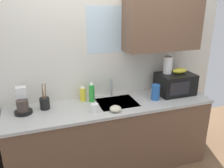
{
  "coord_description": "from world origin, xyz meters",
  "views": [
    {
      "loc": [
        -0.8,
        -2.34,
        2.04
      ],
      "look_at": [
        0.0,
        0.0,
        1.15
      ],
      "focal_mm": 36.77,
      "sensor_mm": 36.0,
      "label": 1
    }
  ],
  "objects_px": {
    "microwave": "(175,84)",
    "cereal_canister": "(156,92)",
    "dish_soap_bottle_yellow": "(83,94)",
    "dish_soap_bottle_green": "(92,92)",
    "mug_white": "(95,108)",
    "coffee_maker": "(23,103)",
    "small_bowl": "(116,109)",
    "paper_towel_roll": "(168,65)",
    "banana_bunch": "(180,71)",
    "utensil_crock": "(45,103)"
  },
  "relations": [
    {
      "from": "dish_soap_bottle_yellow",
      "to": "mug_white",
      "type": "height_order",
      "value": "dish_soap_bottle_yellow"
    },
    {
      "from": "coffee_maker",
      "to": "mug_white",
      "type": "xyz_separation_m",
      "value": [
        0.74,
        -0.25,
        -0.06
      ]
    },
    {
      "from": "paper_towel_roll",
      "to": "coffee_maker",
      "type": "relative_size",
      "value": 0.79
    },
    {
      "from": "banana_bunch",
      "to": "dish_soap_bottle_yellow",
      "type": "height_order",
      "value": "banana_bunch"
    },
    {
      "from": "paper_towel_roll",
      "to": "coffee_maker",
      "type": "height_order",
      "value": "paper_towel_roll"
    },
    {
      "from": "dish_soap_bottle_green",
      "to": "cereal_canister",
      "type": "height_order",
      "value": "dish_soap_bottle_green"
    },
    {
      "from": "microwave",
      "to": "dish_soap_bottle_yellow",
      "type": "bearing_deg",
      "value": 172.57
    },
    {
      "from": "dish_soap_bottle_yellow",
      "to": "small_bowl",
      "type": "height_order",
      "value": "dish_soap_bottle_yellow"
    },
    {
      "from": "dish_soap_bottle_green",
      "to": "cereal_canister",
      "type": "distance_m",
      "value": 0.78
    },
    {
      "from": "paper_towel_roll",
      "to": "mug_white",
      "type": "distance_m",
      "value": 1.11
    },
    {
      "from": "paper_towel_roll",
      "to": "coffee_maker",
      "type": "distance_m",
      "value": 1.8
    },
    {
      "from": "banana_bunch",
      "to": "mug_white",
      "type": "relative_size",
      "value": 2.11
    },
    {
      "from": "coffee_maker",
      "to": "utensil_crock",
      "type": "height_order",
      "value": "utensil_crock"
    },
    {
      "from": "dish_soap_bottle_green",
      "to": "utensil_crock",
      "type": "height_order",
      "value": "utensil_crock"
    },
    {
      "from": "dish_soap_bottle_yellow",
      "to": "utensil_crock",
      "type": "xyz_separation_m",
      "value": [
        -0.45,
        -0.08,
        -0.02
      ]
    },
    {
      "from": "microwave",
      "to": "cereal_canister",
      "type": "bearing_deg",
      "value": -163.83
    },
    {
      "from": "utensil_crock",
      "to": "microwave",
      "type": "bearing_deg",
      "value": -2.49
    },
    {
      "from": "dish_soap_bottle_green",
      "to": "small_bowl",
      "type": "relative_size",
      "value": 1.95
    },
    {
      "from": "banana_bunch",
      "to": "mug_white",
      "type": "bearing_deg",
      "value": -170.89
    },
    {
      "from": "mug_white",
      "to": "cereal_canister",
      "type": "bearing_deg",
      "value": 6.46
    },
    {
      "from": "dish_soap_bottle_yellow",
      "to": "mug_white",
      "type": "relative_size",
      "value": 2.11
    },
    {
      "from": "dish_soap_bottle_green",
      "to": "mug_white",
      "type": "relative_size",
      "value": 2.66
    },
    {
      "from": "paper_towel_roll",
      "to": "dish_soap_bottle_green",
      "type": "xyz_separation_m",
      "value": [
        -0.99,
        0.05,
        -0.26
      ]
    },
    {
      "from": "utensil_crock",
      "to": "banana_bunch",
      "type": "bearing_deg",
      "value": -2.36
    },
    {
      "from": "cereal_canister",
      "to": "coffee_maker",
      "type": "bearing_deg",
      "value": 174.11
    },
    {
      "from": "mug_white",
      "to": "small_bowl",
      "type": "bearing_deg",
      "value": -15.26
    },
    {
      "from": "small_bowl",
      "to": "dish_soap_bottle_green",
      "type": "bearing_deg",
      "value": 117.48
    },
    {
      "from": "small_bowl",
      "to": "banana_bunch",
      "type": "bearing_deg",
      "value": 14.53
    },
    {
      "from": "dish_soap_bottle_yellow",
      "to": "microwave",
      "type": "bearing_deg",
      "value": -7.43
    },
    {
      "from": "utensil_crock",
      "to": "small_bowl",
      "type": "height_order",
      "value": "utensil_crock"
    },
    {
      "from": "microwave",
      "to": "cereal_canister",
      "type": "distance_m",
      "value": 0.36
    },
    {
      "from": "microwave",
      "to": "dish_soap_bottle_yellow",
      "type": "height_order",
      "value": "microwave"
    },
    {
      "from": "cereal_canister",
      "to": "banana_bunch",
      "type": "bearing_deg",
      "value": 14.38
    },
    {
      "from": "dish_soap_bottle_green",
      "to": "dish_soap_bottle_yellow",
      "type": "distance_m",
      "value": 0.12
    },
    {
      "from": "dish_soap_bottle_yellow",
      "to": "small_bowl",
      "type": "xyz_separation_m",
      "value": [
        0.28,
        -0.4,
        -0.06
      ]
    },
    {
      "from": "paper_towel_roll",
      "to": "mug_white",
      "type": "relative_size",
      "value": 2.32
    },
    {
      "from": "cereal_canister",
      "to": "mug_white",
      "type": "bearing_deg",
      "value": -173.54
    },
    {
      "from": "mug_white",
      "to": "dish_soap_bottle_yellow",
      "type": "bearing_deg",
      "value": 99.3
    },
    {
      "from": "dish_soap_bottle_yellow",
      "to": "coffee_maker",
      "type": "bearing_deg",
      "value": -172.05
    },
    {
      "from": "banana_bunch",
      "to": "small_bowl",
      "type": "height_order",
      "value": "banana_bunch"
    },
    {
      "from": "dish_soap_bottle_green",
      "to": "dish_soap_bottle_yellow",
      "type": "relative_size",
      "value": 1.26
    },
    {
      "from": "dish_soap_bottle_yellow",
      "to": "paper_towel_roll",
      "type": "bearing_deg",
      "value": -5.43
    },
    {
      "from": "dish_soap_bottle_yellow",
      "to": "small_bowl",
      "type": "distance_m",
      "value": 0.49
    },
    {
      "from": "banana_bunch",
      "to": "dish_soap_bottle_green",
      "type": "distance_m",
      "value": 1.16
    },
    {
      "from": "mug_white",
      "to": "dish_soap_bottle_green",
      "type": "bearing_deg",
      "value": 82.04
    },
    {
      "from": "microwave",
      "to": "dish_soap_bottle_yellow",
      "type": "relative_size",
      "value": 2.29
    },
    {
      "from": "dish_soap_bottle_yellow",
      "to": "cereal_canister",
      "type": "bearing_deg",
      "value": -16.61
    },
    {
      "from": "banana_bunch",
      "to": "small_bowl",
      "type": "xyz_separation_m",
      "value": [
        -0.96,
        -0.25,
        -0.27
      ]
    },
    {
      "from": "microwave",
      "to": "dish_soap_bottle_green",
      "type": "height_order",
      "value": "microwave"
    },
    {
      "from": "microwave",
      "to": "small_bowl",
      "type": "height_order",
      "value": "microwave"
    }
  ]
}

